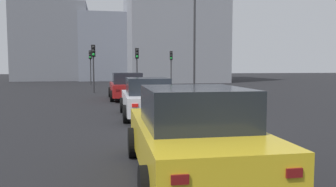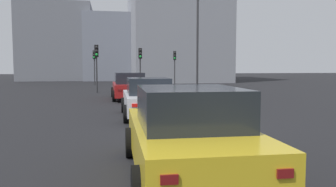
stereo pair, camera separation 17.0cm
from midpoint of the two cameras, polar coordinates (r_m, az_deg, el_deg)
ground_plane at (r=11.62m, az=3.81°, el=-5.54°), size 160.00×160.00×0.20m
car_red_right_lead at (r=20.12m, az=-7.31°, el=1.22°), size 4.78×2.12×1.58m
car_white_right_second at (r=12.91m, az=-4.02°, el=-0.79°), size 4.37×2.00×1.52m
car_yellow_right_third at (r=5.92m, az=3.27°, el=-6.92°), size 4.54×2.16×1.60m
traffic_light_near_left at (r=34.02m, az=0.40°, el=5.63°), size 0.33×0.30×3.51m
traffic_light_near_right at (r=28.84m, az=-5.50°, el=5.80°), size 0.32×0.29×3.52m
traffic_light_far_left at (r=25.30m, az=-12.83°, el=5.91°), size 0.33×0.30×3.54m
traffic_light_far_right at (r=36.11m, az=-13.27°, el=5.58°), size 0.32×0.30×3.63m
street_lamp_kerbside at (r=25.56m, az=4.37°, el=11.77°), size 0.56×0.36×8.90m
building_facade_left at (r=45.90m, az=0.36°, el=13.25°), size 14.72×11.68×17.63m
building_facade_center at (r=49.89m, az=-10.00°, el=7.58°), size 10.22×8.34×9.14m
building_facade_right at (r=51.26m, az=-19.10°, el=8.13°), size 9.96×9.73×10.58m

